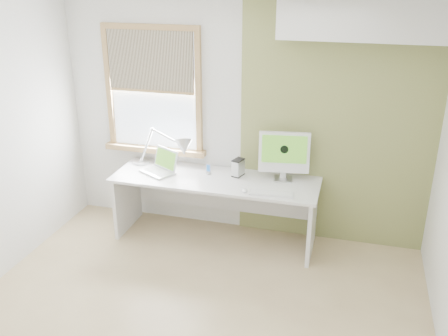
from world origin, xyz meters
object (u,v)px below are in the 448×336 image
(desk_lamp, at_px, (175,149))
(external_drive, at_px, (238,167))
(desk, at_px, (217,193))
(imac, at_px, (284,153))
(laptop, at_px, (161,166))

(desk_lamp, distance_m, external_drive, 0.73)
(desk, distance_m, imac, 0.86)
(laptop, xyz_separation_m, external_drive, (0.84, 0.12, 0.03))
(laptop, height_order, imac, imac)
(external_drive, relative_size, imac, 0.35)
(external_drive, bearing_deg, desk, -159.60)
(desk, distance_m, desk_lamp, 0.67)
(laptop, distance_m, imac, 1.35)
(desk, height_order, desk_lamp, desk_lamp)
(desk, xyz_separation_m, desk_lamp, (-0.50, 0.10, 0.43))
(desk_lamp, height_order, imac, imac)
(desk, relative_size, external_drive, 11.76)
(desk, distance_m, laptop, 0.67)
(desk_lamp, xyz_separation_m, external_drive, (0.72, -0.02, -0.14))
(desk_lamp, xyz_separation_m, imac, (1.20, 0.01, 0.06))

